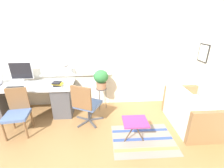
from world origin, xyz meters
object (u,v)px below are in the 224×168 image
at_px(office_chair_swivel, 86,104).
at_px(plant_stand, 101,91).
at_px(mouse, 28,87).
at_px(book_stack, 58,85).
at_px(folding_stool, 135,123).
at_px(potted_plant, 101,78).
at_px(keyboard, 14,88).
at_px(desk_chair_wooden, 17,111).
at_px(desk_lamp, 66,67).
at_px(monitor, 21,72).
at_px(couch_loveseat, 190,112).

distance_m(office_chair_swivel, plant_stand, 0.66).
xyz_separation_m(mouse, book_stack, (0.64, -0.03, 0.05)).
distance_m(plant_stand, folding_stool, 1.33).
bearing_deg(potted_plant, keyboard, -171.56).
height_order(book_stack, desk_chair_wooden, desk_chair_wooden).
xyz_separation_m(office_chair_swivel, plant_stand, (0.31, 0.58, 0.02)).
bearing_deg(keyboard, desk_chair_wooden, -63.63).
bearing_deg(folding_stool, keyboard, 159.34).
relative_size(book_stack, desk_chair_wooden, 0.27).
relative_size(mouse, desk_chair_wooden, 0.09).
distance_m(desk_lamp, potted_plant, 0.85).
bearing_deg(potted_plant, monitor, 177.44).
relative_size(book_stack, couch_loveseat, 0.20).
height_order(desk_chair_wooden, folding_stool, desk_chair_wooden).
height_order(desk_lamp, couch_loveseat, desk_lamp).
relative_size(mouse, office_chair_swivel, 0.08).
relative_size(office_chair_swivel, potted_plant, 2.02).
distance_m(office_chair_swivel, potted_plant, 0.75).
bearing_deg(desk_lamp, office_chair_swivel, -52.48).
distance_m(mouse, couch_loveseat, 3.47).
relative_size(desk_lamp, folding_stool, 0.99).
bearing_deg(potted_plant, book_stack, -162.63).
relative_size(plant_stand, folding_stool, 1.24).
distance_m(keyboard, potted_plant, 1.87).
bearing_deg(office_chair_swivel, desk_lamp, -27.55).
distance_m(couch_loveseat, folding_stool, 1.32).
bearing_deg(desk_chair_wooden, potted_plant, 18.64).
relative_size(desk_lamp, couch_loveseat, 0.37).
xyz_separation_m(potted_plant, folding_stool, (0.59, -1.19, -0.41)).
distance_m(book_stack, office_chair_swivel, 0.75).
bearing_deg(couch_loveseat, potted_plant, 67.23).
bearing_deg(book_stack, keyboard, 178.94).
height_order(potted_plant, folding_stool, potted_plant).
height_order(couch_loveseat, potted_plant, potted_plant).
height_order(keyboard, potted_plant, potted_plant).
bearing_deg(mouse, potted_plant, 9.41).
bearing_deg(office_chair_swivel, plant_stand, -93.42).
bearing_deg(monitor, book_stack, -22.71).
xyz_separation_m(mouse, plant_stand, (1.57, 0.26, -0.26)).
relative_size(keyboard, desk_lamp, 0.78).
xyz_separation_m(book_stack, couch_loveseat, (2.76, -0.48, -0.50)).
height_order(desk_lamp, desk_chair_wooden, desk_lamp).
height_order(desk_lamp, book_stack, desk_lamp).
xyz_separation_m(monitor, book_stack, (0.89, -0.37, -0.18)).
bearing_deg(desk_chair_wooden, desk_lamp, 39.18).
distance_m(office_chair_swivel, couch_loveseat, 2.16).
bearing_deg(potted_plant, plant_stand, -153.43).
distance_m(monitor, folding_stool, 2.78).
bearing_deg(mouse, desk_lamp, 22.62).
bearing_deg(desk_chair_wooden, mouse, 80.08).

